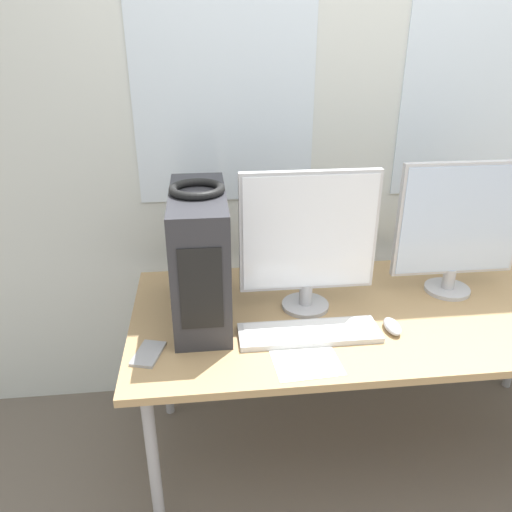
{
  "coord_description": "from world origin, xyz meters",
  "views": [
    {
      "loc": [
        -0.65,
        -1.16,
        1.69
      ],
      "look_at": [
        -0.48,
        0.41,
        0.96
      ],
      "focal_mm": 35.0,
      "sensor_mm": 36.0,
      "label": 1
    }
  ],
  "objects_px": {
    "pc_tower": "(200,256)",
    "mouse": "(392,326)",
    "cell_phone": "(148,354)",
    "keyboard": "(309,333)",
    "headphones": "(197,189)",
    "monitor_main": "(308,239)",
    "monitor_right_near": "(459,226)"
  },
  "relations": [
    {
      "from": "pc_tower",
      "to": "monitor_main",
      "type": "xyz_separation_m",
      "value": [
        0.39,
        -0.0,
        0.05
      ]
    },
    {
      "from": "pc_tower",
      "to": "cell_phone",
      "type": "height_order",
      "value": "pc_tower"
    },
    {
      "from": "monitor_main",
      "to": "keyboard",
      "type": "bearing_deg",
      "value": -97.45
    },
    {
      "from": "pc_tower",
      "to": "monitor_main",
      "type": "distance_m",
      "value": 0.39
    },
    {
      "from": "monitor_right_near",
      "to": "mouse",
      "type": "bearing_deg",
      "value": -142.04
    },
    {
      "from": "monitor_right_near",
      "to": "headphones",
      "type": "bearing_deg",
      "value": -176.56
    },
    {
      "from": "pc_tower",
      "to": "cell_phone",
      "type": "relative_size",
      "value": 3.23
    },
    {
      "from": "mouse",
      "to": "cell_phone",
      "type": "height_order",
      "value": "mouse"
    },
    {
      "from": "monitor_main",
      "to": "cell_phone",
      "type": "distance_m",
      "value": 0.68
    },
    {
      "from": "pc_tower",
      "to": "headphones",
      "type": "bearing_deg",
      "value": 90.0
    },
    {
      "from": "monitor_main",
      "to": "mouse",
      "type": "distance_m",
      "value": 0.43
    },
    {
      "from": "pc_tower",
      "to": "keyboard",
      "type": "xyz_separation_m",
      "value": [
        0.36,
        -0.19,
        -0.22
      ]
    },
    {
      "from": "monitor_main",
      "to": "keyboard",
      "type": "height_order",
      "value": "monitor_main"
    },
    {
      "from": "pc_tower",
      "to": "monitor_right_near",
      "type": "height_order",
      "value": "monitor_right_near"
    },
    {
      "from": "monitor_right_near",
      "to": "keyboard",
      "type": "bearing_deg",
      "value": -157.97
    },
    {
      "from": "pc_tower",
      "to": "keyboard",
      "type": "relative_size",
      "value": 1.02
    },
    {
      "from": "keyboard",
      "to": "mouse",
      "type": "bearing_deg",
      "value": -0.31
    },
    {
      "from": "keyboard",
      "to": "monitor_main",
      "type": "bearing_deg",
      "value": 82.55
    },
    {
      "from": "pc_tower",
      "to": "mouse",
      "type": "xyz_separation_m",
      "value": [
        0.66,
        -0.19,
        -0.22
      ]
    },
    {
      "from": "monitor_main",
      "to": "monitor_right_near",
      "type": "height_order",
      "value": "monitor_main"
    },
    {
      "from": "cell_phone",
      "to": "monitor_right_near",
      "type": "bearing_deg",
      "value": 30.82
    },
    {
      "from": "monitor_main",
      "to": "headphones",
      "type": "bearing_deg",
      "value": 179.58
    },
    {
      "from": "cell_phone",
      "to": "headphones",
      "type": "bearing_deg",
      "value": 69.59
    },
    {
      "from": "headphones",
      "to": "monitor_right_near",
      "type": "bearing_deg",
      "value": 3.44
    },
    {
      "from": "pc_tower",
      "to": "mouse",
      "type": "relative_size",
      "value": 4.57
    },
    {
      "from": "keyboard",
      "to": "headphones",
      "type": "bearing_deg",
      "value": 152.12
    },
    {
      "from": "monitor_right_near",
      "to": "cell_phone",
      "type": "xyz_separation_m",
      "value": [
        -1.16,
        -0.3,
        -0.28
      ]
    },
    {
      "from": "monitor_main",
      "to": "cell_phone",
      "type": "relative_size",
      "value": 3.46
    },
    {
      "from": "monitor_main",
      "to": "mouse",
      "type": "relative_size",
      "value": 4.9
    },
    {
      "from": "pc_tower",
      "to": "mouse",
      "type": "height_order",
      "value": "pc_tower"
    },
    {
      "from": "pc_tower",
      "to": "monitor_right_near",
      "type": "bearing_deg",
      "value": 3.49
    },
    {
      "from": "headphones",
      "to": "monitor_main",
      "type": "height_order",
      "value": "monitor_main"
    }
  ]
}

